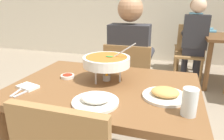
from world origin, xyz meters
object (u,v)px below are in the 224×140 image
Objects in this scene: drink_glass at (189,103)px; chair_bg_left at (189,49)px; appetizer_plate at (165,94)px; chair_diner_main at (128,83)px; rice_plate at (95,100)px; sauce_dish at (68,76)px; chair_bg_middle at (194,44)px; patron_bg_left at (195,36)px; dining_table_main at (105,103)px; patron_bg_middle at (196,32)px; curry_bowl at (107,61)px; diner_main at (130,59)px.

chair_bg_left is (0.15, 2.63, -0.32)m from drink_glass.
chair_diner_main is at bearing 115.78° from appetizer_plate.
rice_plate and appetizer_plate have the same top height.
sauce_dish is 3.05m from chair_bg_middle.
chair_bg_middle is 0.69× the size of patron_bg_left.
chair_bg_left is at bearing 75.27° from dining_table_main.
patron_bg_middle reaches higher than rice_plate.
appetizer_plate is 2.67× the size of sauce_dish.
chair_bg_left is at bearing 77.23° from rice_plate.
curry_bowl is 2.86m from patron_bg_middle.
drink_glass is at bearing 2.76° from rice_plate.
dining_table_main is 0.32m from sauce_dish.
diner_main is (0.00, 0.03, 0.24)m from chair_diner_main.
diner_main is 1.46× the size of chair_bg_middle.
appetizer_plate is 0.19m from drink_glass.
dining_table_main is 3.40× the size of curry_bowl.
patron_bg_left reaches higher than chair_bg_middle.
chair_bg_left is at bearing -101.15° from chair_bg_middle.
chair_diner_main and drink_glass have the same top height.
chair_bg_left is at bearing 86.63° from drink_glass.
rice_plate is at bearing -42.30° from sauce_dish.
chair_bg_middle is 0.64m from patron_bg_left.
curry_bowl reaches higher than drink_glass.
diner_main is 1.06m from drink_glass.
patron_bg_left reaches higher than appetizer_plate.
patron_bg_left is at bearing -95.69° from patron_bg_middle.
curry_bowl is at bearing -91.27° from diner_main.
sauce_dish is at bearing 170.89° from dining_table_main.
curry_bowl is (-0.01, 0.08, 0.26)m from dining_table_main.
curry_bowl is at bearing 148.80° from drink_glass.
curry_bowl is 0.25× the size of patron_bg_middle.
dining_table_main is at bearing -90.00° from diner_main.
patron_bg_middle is (-0.00, -0.08, 0.24)m from chair_bg_middle.
rice_plate is at bearing -82.32° from dining_table_main.
chair_bg_middle is at bearing 85.36° from drink_glass.
appetizer_plate is at bearing -97.01° from chair_bg_middle.
dining_table_main is 0.86× the size of patron_bg_middle.
diner_main reaches higher than drink_glass.
rice_plate is 0.27× the size of chair_bg_left.
patron_bg_left is 0.52m from patron_bg_middle.
dining_table_main is 2.49m from chair_bg_left.
chair_bg_left is at bearing 69.79° from chair_diner_main.
sauce_dish is at bearing 160.76° from drink_glass.
appetizer_plate is at bearing -10.03° from sauce_dish.
sauce_dish is 2.55m from chair_bg_left.
curry_bowl is 0.25× the size of patron_bg_left.
chair_diner_main is 3.75× the size of appetizer_plate.
patron_bg_middle reaches higher than curry_bowl.
dining_table_main is 0.70m from chair_diner_main.
dining_table_main is 0.27m from curry_bowl.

